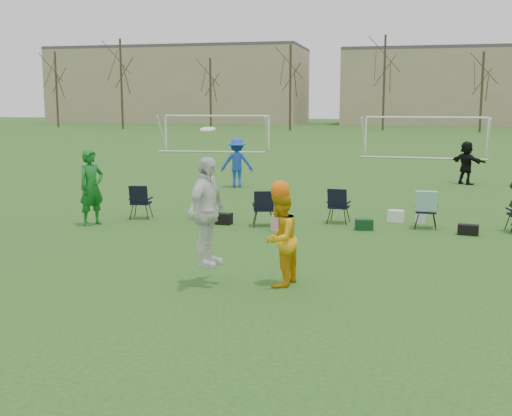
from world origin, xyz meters
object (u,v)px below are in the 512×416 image
(fielder_green_near, at_px, (92,187))
(goal_mid, at_px, (426,125))
(goal_left, at_px, (217,123))
(center_contest, at_px, (241,223))
(fielder_blue, at_px, (237,163))
(fielder_black, at_px, (466,163))

(fielder_green_near, xyz_separation_m, goal_mid, (9.30, 25.48, 0.91))
(goal_left, distance_m, goal_mid, 14.14)
(fielder_green_near, bearing_deg, center_contest, -103.48)
(fielder_green_near, distance_m, fielder_blue, 8.71)
(fielder_green_near, height_order, fielder_black, fielder_green_near)
(fielder_blue, relative_size, goal_left, 0.26)
(fielder_green_near, xyz_separation_m, fielder_black, (10.57, 11.55, -0.15))
(fielder_green_near, relative_size, fielder_blue, 1.07)
(fielder_blue, distance_m, goal_mid, 18.57)
(center_contest, relative_size, goal_mid, 0.38)
(fielder_green_near, bearing_deg, fielder_black, -14.42)
(fielder_blue, height_order, center_contest, center_contest)
(fielder_black, distance_m, goal_mid, 14.03)
(fielder_green_near, height_order, goal_left, goal_left)
(goal_left, relative_size, goal_mid, 1.00)
(center_contest, bearing_deg, goal_left, 107.33)
(fielder_black, relative_size, goal_left, 0.24)
(fielder_green_near, distance_m, center_contest, 7.15)
(fielder_green_near, bearing_deg, goal_mid, 7.99)
(fielder_black, bearing_deg, goal_mid, -39.44)
(fielder_green_near, distance_m, goal_left, 27.89)
(fielder_black, relative_size, goal_mid, 0.24)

